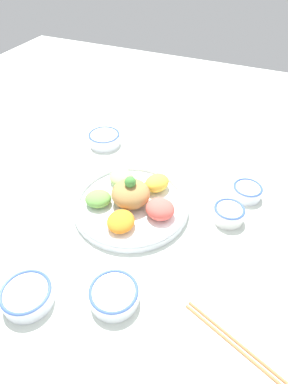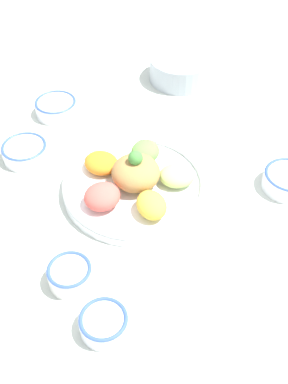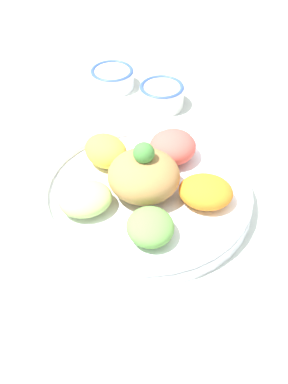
# 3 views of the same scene
# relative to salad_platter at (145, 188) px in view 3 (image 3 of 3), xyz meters

# --- Properties ---
(ground_plane) EXTENTS (2.40, 2.40, 0.00)m
(ground_plane) POSITION_rel_salad_platter_xyz_m (0.01, -0.00, -0.03)
(ground_plane) COLOR silver
(salad_platter) EXTENTS (0.32, 0.32, 0.11)m
(salad_platter) POSITION_rel_salad_platter_xyz_m (0.00, 0.00, 0.00)
(salad_platter) COLOR white
(salad_platter) RESTS_ON ground_plane
(rice_bowl_blue) EXTENTS (0.08, 0.08, 0.04)m
(rice_bowl_blue) POSITION_rel_salad_platter_xyz_m (-0.18, 0.28, -0.01)
(rice_bowl_blue) COLOR white
(rice_bowl_blue) RESTS_ON ground_plane
(rice_bowl_plain) EXTENTS (0.08, 0.08, 0.04)m
(rice_bowl_plain) POSITION_rel_salad_platter_xyz_m (-0.06, 0.26, -0.00)
(rice_bowl_plain) COLOR white
(rice_bowl_plain) RESTS_ON ground_plane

